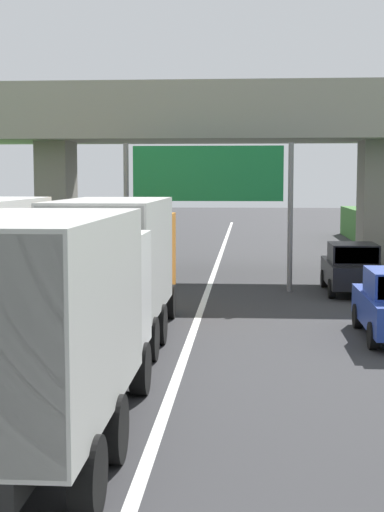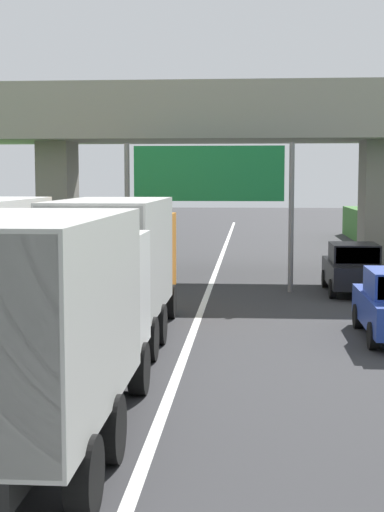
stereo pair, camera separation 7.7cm
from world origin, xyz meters
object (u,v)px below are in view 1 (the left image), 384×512
object	(u,v)px
overhead_highway_sign	(208,183)
truck_orange	(118,260)
car_black	(352,268)
truck_white	(46,317)

from	to	relation	value
overhead_highway_sign	truck_orange	xyz separation A→B (m)	(-1.77, -8.16, -1.85)
overhead_highway_sign	car_black	bearing A→B (deg)	-1.29
overhead_highway_sign	truck_white	xyz separation A→B (m)	(-1.53, -15.82, -1.85)
truck_white	car_black	distance (m)	17.04
truck_orange	truck_white	world-z (taller)	same
overhead_highway_sign	car_black	distance (m)	5.78
overhead_highway_sign	truck_orange	distance (m)	8.55
overhead_highway_sign	truck_orange	bearing A→B (deg)	-102.21
car_black	overhead_highway_sign	bearing A→B (deg)	178.71
truck_orange	truck_white	bearing A→B (deg)	-88.21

